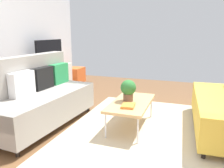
{
  "coord_description": "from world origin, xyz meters",
  "views": [
    {
      "loc": [
        -3.0,
        -0.83,
        1.48
      ],
      "look_at": [
        0.29,
        0.35,
        0.65
      ],
      "focal_mm": 35.84,
      "sensor_mm": 36.0,
      "label": 1
    }
  ],
  "objects_px": {
    "couch_beige": "(38,97)",
    "bottle_2": "(46,62)",
    "storage_trunk": "(76,75)",
    "bottle_1": "(43,65)",
    "tv": "(50,53)",
    "tv_console": "(51,79)",
    "coffee_table": "(131,103)",
    "table_book_0": "(128,106)",
    "potted_plant": "(128,89)",
    "bottle_0": "(40,65)",
    "vase_0": "(32,67)"
  },
  "relations": [
    {
      "from": "couch_beige",
      "to": "bottle_2",
      "type": "relative_size",
      "value": 8.14
    },
    {
      "from": "storage_trunk",
      "to": "bottle_1",
      "type": "distance_m",
      "value": 1.49
    },
    {
      "from": "tv",
      "to": "tv_console",
      "type": "bearing_deg",
      "value": 90.0
    },
    {
      "from": "coffee_table",
      "to": "table_book_0",
      "type": "height_order",
      "value": "table_book_0"
    },
    {
      "from": "tv",
      "to": "storage_trunk",
      "type": "bearing_deg",
      "value": -4.16
    },
    {
      "from": "bottle_1",
      "to": "storage_trunk",
      "type": "bearing_deg",
      "value": -2.44
    },
    {
      "from": "potted_plant",
      "to": "bottle_0",
      "type": "relative_size",
      "value": 2.2
    },
    {
      "from": "tv_console",
      "to": "potted_plant",
      "type": "bearing_deg",
      "value": -120.38
    },
    {
      "from": "table_book_0",
      "to": "bottle_2",
      "type": "xyz_separation_m",
      "value": [
        1.47,
        2.44,
        0.32
      ]
    },
    {
      "from": "couch_beige",
      "to": "tv",
      "type": "bearing_deg",
      "value": -147.12
    },
    {
      "from": "potted_plant",
      "to": "bottle_1",
      "type": "height_order",
      "value": "bottle_1"
    },
    {
      "from": "tv",
      "to": "bottle_1",
      "type": "distance_m",
      "value": 0.39
    },
    {
      "from": "storage_trunk",
      "to": "bottle_1",
      "type": "xyz_separation_m",
      "value": [
        -1.41,
        0.06,
        0.5
      ]
    },
    {
      "from": "potted_plant",
      "to": "bottle_0",
      "type": "distance_m",
      "value": 2.57
    },
    {
      "from": "couch_beige",
      "to": "storage_trunk",
      "type": "xyz_separation_m",
      "value": [
        2.91,
        0.94,
        -0.23
      ]
    },
    {
      "from": "tv_console",
      "to": "bottle_0",
      "type": "bearing_deg",
      "value": -174.43
    },
    {
      "from": "bottle_0",
      "to": "bottle_2",
      "type": "height_order",
      "value": "bottle_2"
    },
    {
      "from": "tv_console",
      "to": "table_book_0",
      "type": "relative_size",
      "value": 5.83
    },
    {
      "from": "couch_beige",
      "to": "potted_plant",
      "type": "distance_m",
      "value": 1.43
    },
    {
      "from": "tv_console",
      "to": "potted_plant",
      "type": "distance_m",
      "value": 2.81
    },
    {
      "from": "tv",
      "to": "potted_plant",
      "type": "distance_m",
      "value": 2.79
    },
    {
      "from": "couch_beige",
      "to": "bottle_0",
      "type": "relative_size",
      "value": 12.81
    },
    {
      "from": "coffee_table",
      "to": "bottle_0",
      "type": "xyz_separation_m",
      "value": [
        1.02,
        2.42,
        0.32
      ]
    },
    {
      "from": "couch_beige",
      "to": "bottle_2",
      "type": "xyz_separation_m",
      "value": [
        1.61,
        1.0,
        0.31
      ]
    },
    {
      "from": "couch_beige",
      "to": "bottle_0",
      "type": "xyz_separation_m",
      "value": [
        1.4,
        1.0,
        0.26
      ]
    },
    {
      "from": "coffee_table",
      "to": "table_book_0",
      "type": "xyz_separation_m",
      "value": [
        -0.24,
        -0.02,
        0.04
      ]
    },
    {
      "from": "couch_beige",
      "to": "coffee_table",
      "type": "height_order",
      "value": "couch_beige"
    },
    {
      "from": "couch_beige",
      "to": "vase_0",
      "type": "xyz_separation_m",
      "value": [
        1.23,
        1.09,
        0.25
      ]
    },
    {
      "from": "potted_plant",
      "to": "table_book_0",
      "type": "xyz_separation_m",
      "value": [
        -0.26,
        -0.08,
        -0.17
      ]
    },
    {
      "from": "coffee_table",
      "to": "bottle_0",
      "type": "bearing_deg",
      "value": 67.17
    },
    {
      "from": "table_book_0",
      "to": "bottle_1",
      "type": "relative_size",
      "value": 1.52
    },
    {
      "from": "storage_trunk",
      "to": "table_book_0",
      "type": "height_order",
      "value": "table_book_0"
    },
    {
      "from": "couch_beige",
      "to": "table_book_0",
      "type": "relative_size",
      "value": 8.12
    },
    {
      "from": "table_book_0",
      "to": "bottle_2",
      "type": "distance_m",
      "value": 2.87
    },
    {
      "from": "tv_console",
      "to": "vase_0",
      "type": "height_order",
      "value": "vase_0"
    },
    {
      "from": "couch_beige",
      "to": "tv_console",
      "type": "bearing_deg",
      "value": -146.64
    },
    {
      "from": "vase_0",
      "to": "bottle_0",
      "type": "distance_m",
      "value": 0.19
    },
    {
      "from": "bottle_2",
      "to": "storage_trunk",
      "type": "bearing_deg",
      "value": -2.64
    },
    {
      "from": "table_book_0",
      "to": "tv_console",
      "type": "bearing_deg",
      "value": 56.01
    },
    {
      "from": "coffee_table",
      "to": "tv_console",
      "type": "height_order",
      "value": "tv_console"
    },
    {
      "from": "couch_beige",
      "to": "tv",
      "type": "height_order",
      "value": "tv"
    },
    {
      "from": "tv_console",
      "to": "tv",
      "type": "distance_m",
      "value": 0.63
    },
    {
      "from": "table_book_0",
      "to": "bottle_0",
      "type": "relative_size",
      "value": 1.58
    },
    {
      "from": "storage_trunk",
      "to": "potted_plant",
      "type": "height_order",
      "value": "potted_plant"
    },
    {
      "from": "table_book_0",
      "to": "bottle_1",
      "type": "xyz_separation_m",
      "value": [
        1.37,
        2.44,
        0.28
      ]
    },
    {
      "from": "tv",
      "to": "bottle_1",
      "type": "height_order",
      "value": "tv"
    },
    {
      "from": "storage_trunk",
      "to": "bottle_2",
      "type": "xyz_separation_m",
      "value": [
        -1.3,
        0.06,
        0.54
      ]
    },
    {
      "from": "storage_trunk",
      "to": "table_book_0",
      "type": "relative_size",
      "value": 2.17
    },
    {
      "from": "tv_console",
      "to": "bottle_2",
      "type": "height_order",
      "value": "bottle_2"
    },
    {
      "from": "coffee_table",
      "to": "tv_console",
      "type": "relative_size",
      "value": 0.79
    }
  ]
}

